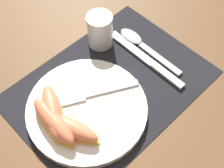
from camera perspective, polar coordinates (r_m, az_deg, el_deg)
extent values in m
plane|color=brown|center=(0.70, -0.35, -0.41)|extent=(3.00, 3.00, 0.00)
cube|color=black|center=(0.70, -0.35, -0.32)|extent=(0.43, 0.31, 0.00)
cylinder|color=white|center=(0.66, -4.60, -4.58)|extent=(0.25, 0.25, 0.02)
cylinder|color=silver|center=(0.74, -2.18, 9.78)|extent=(0.06, 0.06, 0.09)
cylinder|color=yellow|center=(0.76, -2.11, 8.17)|extent=(0.05, 0.05, 0.02)
cube|color=silver|center=(0.72, 10.07, 1.62)|extent=(0.02, 0.09, 0.01)
cube|color=silver|center=(0.76, 3.60, 6.60)|extent=(0.02, 0.14, 0.01)
cube|color=silver|center=(0.75, 8.74, 4.60)|extent=(0.01, 0.12, 0.01)
ellipsoid|color=silver|center=(0.78, 3.52, 8.70)|extent=(0.03, 0.06, 0.01)
cube|color=silver|center=(0.67, -0.06, -0.88)|extent=(0.11, 0.07, 0.00)
cube|color=silver|center=(0.66, -8.11, -2.83)|extent=(0.08, 0.06, 0.00)
ellipsoid|color=#F7C656|center=(0.64, -10.59, -5.65)|extent=(0.10, 0.14, 0.01)
ellipsoid|color=#F4845B|center=(0.63, -10.81, -4.97)|extent=(0.09, 0.13, 0.04)
ellipsoid|color=#F7C656|center=(0.63, -10.47, -7.23)|extent=(0.05, 0.13, 0.01)
ellipsoid|color=#F4845B|center=(0.62, -10.69, -6.58)|extent=(0.05, 0.13, 0.04)
ellipsoid|color=#F7C656|center=(0.63, -7.79, -8.23)|extent=(0.08, 0.14, 0.01)
ellipsoid|color=#F4845B|center=(0.61, -7.93, -7.70)|extent=(0.08, 0.13, 0.03)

